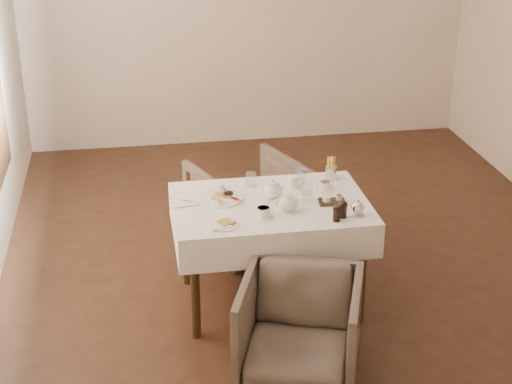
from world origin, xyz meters
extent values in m
plane|color=black|center=(0.00, 0.00, 0.00)|extent=(5.00, 5.00, 0.00)
plane|color=beige|center=(0.00, 2.50, 1.45)|extent=(4.50, 0.00, 4.50)
plane|color=beige|center=(0.00, -2.50, 1.45)|extent=(4.50, 0.00, 4.50)
cube|color=black|center=(-0.36, -0.70, 0.72)|extent=(1.20, 0.80, 0.04)
cube|color=white|center=(-0.36, -0.70, 0.64)|extent=(1.28, 0.88, 0.23)
cylinder|color=black|center=(-0.90, -0.36, 0.35)|extent=(0.06, 0.06, 0.70)
cylinder|color=black|center=(0.18, -0.36, 0.35)|extent=(0.06, 0.06, 0.70)
cylinder|color=black|center=(-0.90, -1.04, 0.35)|extent=(0.06, 0.06, 0.70)
cylinder|color=black|center=(0.18, -1.04, 0.35)|extent=(0.06, 0.06, 0.70)
imported|color=brown|center=(-0.34, -1.53, 0.32)|extent=(0.88, 0.89, 0.64)
imported|color=brown|center=(-0.38, 0.12, 0.35)|extent=(0.99, 1.00, 0.71)
cylinder|color=white|center=(-0.68, -0.59, 0.76)|extent=(0.30, 0.30, 0.01)
ellipsoid|color=#BB6421|center=(-0.69, -0.55, 0.78)|extent=(0.07, 0.07, 0.03)
cylinder|color=brown|center=(-0.64, -0.50, 0.78)|extent=(0.04, 0.11, 0.03)
cylinder|color=black|center=(-0.62, -0.56, 0.77)|extent=(0.06, 0.06, 0.02)
cube|color=#993623|center=(-0.60, -0.64, 0.77)|extent=(0.10, 0.10, 0.01)
ellipsoid|color=#264C19|center=(-0.64, -0.60, 0.77)|extent=(0.06, 0.05, 0.02)
cylinder|color=white|center=(-0.71, -0.99, 0.76)|extent=(0.19, 0.19, 0.01)
cube|color=olive|center=(-0.70, -0.98, 0.77)|extent=(0.13, 0.12, 0.01)
cube|color=white|center=(-0.74, -1.01, 0.77)|extent=(0.14, 0.12, 0.02)
cylinder|color=white|center=(-0.16, -0.49, 0.80)|extent=(0.09, 0.09, 0.08)
cylinder|color=white|center=(-0.45, -0.91, 0.76)|extent=(0.13, 0.13, 0.01)
cylinder|color=white|center=(-0.45, -0.91, 0.79)|extent=(0.11, 0.11, 0.06)
cylinder|color=#9A6545|center=(-0.45, -0.91, 0.82)|extent=(0.08, 0.08, 0.00)
cylinder|color=white|center=(0.04, -0.57, 0.76)|extent=(0.12, 0.12, 0.01)
cylinder|color=white|center=(0.04, -0.57, 0.79)|extent=(0.11, 0.11, 0.05)
cylinder|color=#9A6545|center=(0.04, -0.57, 0.81)|extent=(0.07, 0.07, 0.00)
cylinder|color=silver|center=(-0.45, -0.41, 0.80)|extent=(0.09, 0.09, 0.10)
cylinder|color=silver|center=(-0.12, -0.72, 0.81)|extent=(0.09, 0.09, 0.10)
cylinder|color=silver|center=(-0.10, -0.42, 0.81)|extent=(0.09, 0.09, 0.10)
cube|color=black|center=(0.03, -0.77, 0.76)|extent=(0.18, 0.13, 0.02)
cylinder|color=white|center=(-0.01, -0.77, 0.78)|extent=(0.05, 0.05, 0.03)
cylinder|color=maroon|center=(0.08, -0.77, 0.78)|extent=(0.04, 0.04, 0.03)
cylinder|color=silver|center=(0.12, -0.39, 0.80)|extent=(0.08, 0.08, 0.10)
cube|color=silver|center=(-0.85, -0.62, 0.76)|extent=(0.19, 0.11, 0.00)
cube|color=silver|center=(-0.89, -0.68, 0.76)|extent=(0.20, 0.05, 0.00)
camera|label=1|loc=(-1.23, -5.27, 2.92)|focal=55.00mm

